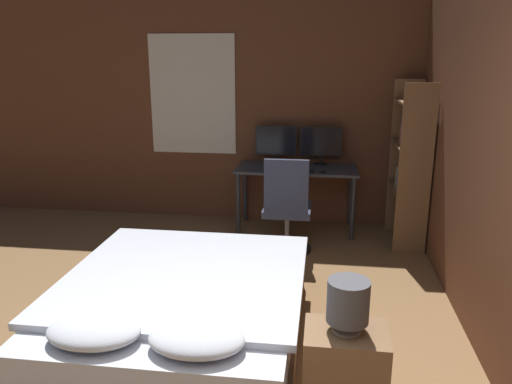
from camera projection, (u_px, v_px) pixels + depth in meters
wall_back at (273, 112)px, 6.05m from camera, size 12.00×0.08×2.70m
wall_side_right at (497, 162)px, 3.33m from camera, size 0.06×12.00×2.70m
bed at (182, 311)px, 3.60m from camera, size 1.72×2.02×0.58m
nightstand at (344, 378)px, 2.79m from camera, size 0.45×0.34×0.59m
bedside_lamp at (348, 302)px, 2.66m from camera, size 0.23×0.23×0.30m
desk at (297, 176)px, 5.83m from camera, size 1.40×0.63×0.76m
monitor_left at (276, 142)px, 5.97m from camera, size 0.49×0.16×0.45m
monitor_right at (321, 143)px, 5.90m from camera, size 0.49×0.16×0.45m
keyboard at (296, 171)px, 5.60m from camera, size 0.41×0.13×0.02m
computer_mouse at (322, 171)px, 5.56m from camera, size 0.07×0.05×0.04m
office_chair at (287, 214)px, 5.20m from camera, size 0.52×0.52×1.04m
bookshelf at (411, 159)px, 5.31m from camera, size 0.34×0.76×1.77m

